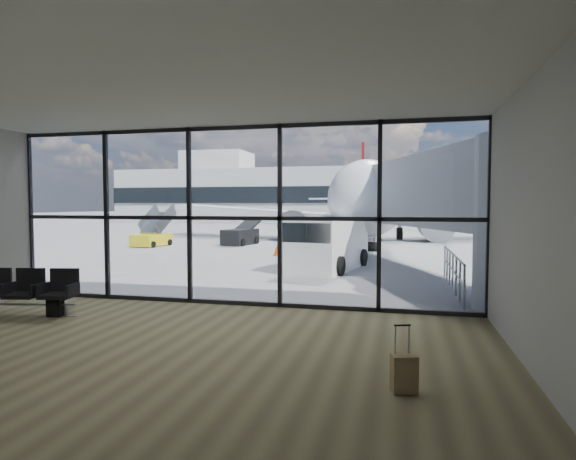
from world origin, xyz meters
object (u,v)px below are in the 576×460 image
at_px(backpack, 55,306).
at_px(airliner, 364,202).
at_px(service_van, 326,243).
at_px(suitcase, 404,374).
at_px(mobile_stairs, 152,238).
at_px(seating_row, 27,289).
at_px(belt_loader, 241,236).

bearing_deg(backpack, airliner, 74.62).
xyz_separation_m(backpack, service_van, (4.74, 9.37, 0.79)).
height_order(backpack, airliner, airliner).
xyz_separation_m(suitcase, mobile_stairs, (-14.96, 20.19, 0.22)).
height_order(seating_row, mobile_stairs, mobile_stairs).
bearing_deg(belt_loader, service_van, -46.56).
height_order(service_van, belt_loader, service_van).
bearing_deg(belt_loader, backpack, -74.01).
bearing_deg(mobile_stairs, service_van, -28.61).
xyz_separation_m(service_van, belt_loader, (-7.10, 10.43, -0.45)).
height_order(service_van, mobile_stairs, mobile_stairs).
bearing_deg(mobile_stairs, suitcase, -48.22).
relative_size(seating_row, belt_loader, 0.62).
bearing_deg(service_van, airliner, 101.26).
distance_m(seating_row, service_van, 10.85).
bearing_deg(service_van, belt_loader, 135.59).
bearing_deg(seating_row, mobile_stairs, 100.14).
xyz_separation_m(service_van, mobile_stairs, (-12.04, 8.07, -0.53)).
xyz_separation_m(backpack, mobile_stairs, (-7.29, 17.44, 0.26)).
relative_size(airliner, mobile_stairs, 11.48).
distance_m(suitcase, mobile_stairs, 25.13).
xyz_separation_m(suitcase, airliner, (-2.90, 30.37, 2.47)).
distance_m(seating_row, backpack, 0.86).
relative_size(seating_row, backpack, 4.88).
xyz_separation_m(backpack, suitcase, (7.67, -2.75, 0.04)).
bearing_deg(seating_row, belt_loader, 84.18).
height_order(backpack, suitcase, suitcase).
bearing_deg(suitcase, seating_row, 143.45).
bearing_deg(backpack, seating_row, 170.89).
bearing_deg(airliner, mobile_stairs, -144.73).
height_order(seating_row, airliner, airliner).
distance_m(seating_row, airliner, 28.21).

